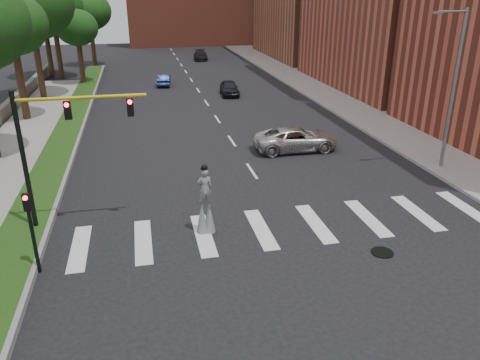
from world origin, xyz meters
The scene contains 19 objects.
ground_plane centered at (0.00, 0.00, 0.00)m, with size 160.00×160.00×0.00m, color black.
grass_median centered at (-11.50, 20.00, 0.12)m, with size 2.00×60.00×0.25m, color #1B3D11.
median_curb centered at (-10.45, 20.00, 0.14)m, with size 0.20×60.00×0.28m, color gray.
sidewalk_right centered at (12.50, 25.00, 0.09)m, with size 5.00×90.00×0.18m, color gray.
manhole centered at (3.00, -2.00, 0.02)m, with size 0.90×0.90×0.04m, color black.
streetlight centered at (10.90, 6.00, 4.90)m, with size 2.05×0.20×9.00m.
traffic_signal centered at (-9.78, 3.00, 4.15)m, with size 5.30×0.23×6.20m.
secondary_signal centered at (-10.30, -0.50, 1.95)m, with size 0.25×0.21×3.23m.
stilt_performer centered at (-3.70, 1.27, 1.28)m, with size 0.84×0.54×3.16m.
suv_crossing centered at (3.73, 11.15, 0.77)m, with size 2.55×5.53×1.54m, color beige.
car_near centered at (2.75, 28.97, 0.71)m, with size 1.67×4.15×1.42m, color black.
car_mid centered at (-3.30, 35.39, 0.62)m, with size 1.32×3.79×1.25m, color navy.
car_far centered at (3.32, 54.31, 0.67)m, with size 1.89×4.65×1.35m, color black.
tree_3 centered at (-15.07, 22.77, 7.38)m, with size 5.45×5.45×9.76m.
tree_4 centered at (-15.11, 31.04, 8.76)m, with size 7.94×7.94×12.16m.
tree_5 centered at (-16.05, 43.16, 7.75)m, with size 7.39×7.39×10.92m.
tree_6 centered at (-12.00, 37.82, 5.98)m, with size 4.45×4.45×7.95m.
tree_7 centered at (-11.68, 51.77, 7.05)m, with size 5.76×5.76×9.55m.
tree_8 centered at (-14.82, 42.04, 8.08)m, with size 6.78×6.78×11.00m.
Camera 1 is at (-6.10, -16.76, 9.91)m, focal length 35.00 mm.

